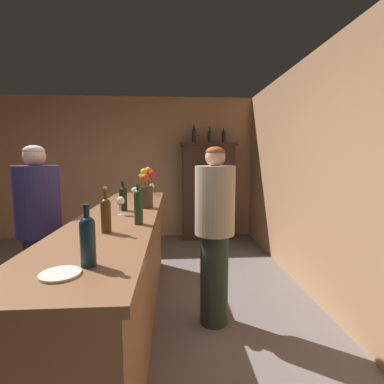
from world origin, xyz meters
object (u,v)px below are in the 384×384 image
wine_bottle_malbec (88,238)px  bar_counter (121,271)px  display_bottle_center (224,136)px  patron_in_navy (39,229)px  bartender (215,229)px  wine_bottle_syrah (123,197)px  flower_arrangement (147,188)px  display_bottle_midleft (210,136)px  wine_glass_front (152,187)px  display_bottle_left (194,135)px  wine_bottle_pinot (138,205)px  wine_glass_rear (135,191)px  wine_glass_mid (121,202)px  display_cabinet (208,189)px  wine_bottle_rose (106,214)px  cheese_plate (60,274)px

wine_bottle_malbec → bar_counter: bearing=94.1°
bar_counter → display_bottle_center: 3.49m
display_bottle_center → patron_in_navy: bearing=-128.9°
patron_in_navy → bartender: size_ratio=1.01×
wine_bottle_syrah → flower_arrangement: bearing=31.2°
wine_bottle_syrah → display_bottle_midleft: display_bottle_midleft is taller
wine_glass_front → display_bottle_center: 2.09m
wine_bottle_syrah → flower_arrangement: flower_arrangement is taller
display_bottle_left → display_bottle_center: display_bottle_left is taller
bar_counter → patron_in_navy: patron_in_navy is taller
display_bottle_center → display_bottle_midleft: bearing=-180.0°
flower_arrangement → display_bottle_midleft: bearing=69.4°
display_bottle_left → display_bottle_center: size_ratio=1.16×
wine_bottle_syrah → bartender: bartender is taller
wine_bottle_pinot → wine_glass_rear: (-0.19, 1.21, -0.03)m
wine_glass_mid → bar_counter: bearing=127.4°
bar_counter → bartender: size_ratio=1.93×
wine_bottle_syrah → wine_glass_mid: bearing=-85.8°
display_cabinet → wine_glass_rear: 2.32m
display_cabinet → patron_in_navy: bearing=-125.0°
wine_bottle_pinot → wine_glass_front: wine_bottle_pinot is taller
display_bottle_left → display_bottle_center: (0.56, 0.00, -0.02)m
wine_bottle_malbec → display_cabinet: bearing=75.4°
wine_bottle_rose → patron_in_navy: patron_in_navy is taller
wine_bottle_rose → wine_bottle_pinot: bearing=50.8°
cheese_plate → display_bottle_midleft: size_ratio=0.56×
wine_glass_rear → patron_in_navy: patron_in_navy is taller
display_bottle_midleft → wine_glass_rear: bearing=-119.3°
wine_bottle_rose → wine_glass_mid: size_ratio=1.87×
wine_bottle_pinot → display_bottle_midleft: (0.95, 3.23, 0.77)m
wine_glass_rear → bartender: (0.83, -0.82, -0.27)m
wine_bottle_rose → wine_bottle_syrah: bearing=91.9°
wine_glass_front → flower_arrangement: size_ratio=0.38×
wine_bottle_malbec → wine_bottle_rose: (-0.06, 0.60, -0.00)m
wine_glass_mid → bartender: (0.84, 0.02, -0.27)m
wine_glass_rear → bartender: bartender is taller
wine_bottle_pinot → patron_in_navy: 1.14m
display_cabinet → display_bottle_midleft: display_bottle_midleft is taller
wine_bottle_pinot → bar_counter: bearing=119.4°
wine_bottle_malbec → patron_in_navy: patron_in_navy is taller
wine_bottle_rose → wine_glass_front: bearing=85.4°
display_bottle_center → wine_glass_front: bearing=-130.1°
wine_bottle_rose → bartender: (0.83, 0.61, -0.28)m
display_bottle_center → wine_bottle_malbec: bearing=-108.3°
wine_bottle_malbec → display_bottle_center: display_bottle_center is taller
wine_bottle_syrah → patron_in_navy: patron_in_navy is taller
wine_bottle_pinot → wine_bottle_malbec: bearing=-99.0°
wine_glass_rear → flower_arrangement: size_ratio=0.39×
bartender → display_bottle_left: bearing=-103.2°
flower_arrangement → bartender: bartender is taller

